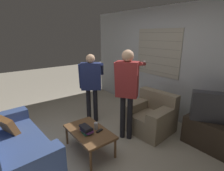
% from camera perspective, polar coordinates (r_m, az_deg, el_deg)
% --- Properties ---
extents(ground_plane, '(16.00, 16.00, 0.00)m').
position_cam_1_polar(ground_plane, '(3.46, -6.36, -18.07)').
color(ground_plane, '#B2A893').
extents(wall_back, '(5.20, 0.08, 2.55)m').
position_cam_1_polar(wall_back, '(4.31, 16.76, 6.87)').
color(wall_back, '#ADB2B7').
rests_on(wall_back, ground_plane).
extents(couch_blue, '(1.80, 1.00, 0.80)m').
position_cam_1_polar(couch_blue, '(3.18, -30.70, -17.52)').
color(couch_blue, '#384C7F').
rests_on(couch_blue, ground_plane).
extents(armchair_beige, '(0.93, 0.86, 0.79)m').
position_cam_1_polar(armchair_beige, '(3.78, 12.47, -9.69)').
color(armchair_beige, gray).
rests_on(armchair_beige, ground_plane).
extents(coffee_table, '(0.92, 0.54, 0.39)m').
position_cam_1_polar(coffee_table, '(3.09, -7.46, -15.02)').
color(coffee_table, brown).
rests_on(coffee_table, ground_plane).
extents(tv_stand, '(0.93, 0.51, 0.52)m').
position_cam_1_polar(tv_stand, '(3.64, 30.29, -13.71)').
color(tv_stand, '#33281E').
rests_on(tv_stand, ground_plane).
extents(tv, '(0.83, 0.62, 0.51)m').
position_cam_1_polar(tv, '(3.44, 31.53, -6.19)').
color(tv, '#2D2D33').
rests_on(tv, tv_stand).
extents(person_left_standing, '(0.49, 0.74, 1.55)m').
position_cam_1_polar(person_left_standing, '(3.84, -6.78, 1.62)').
color(person_left_standing, black).
rests_on(person_left_standing, ground_plane).
extents(person_right_standing, '(0.49, 0.84, 1.70)m').
position_cam_1_polar(person_right_standing, '(3.15, 4.98, 0.30)').
color(person_right_standing, black).
rests_on(person_right_standing, ground_plane).
extents(book_stack, '(0.25, 0.16, 0.12)m').
position_cam_1_polar(book_stack, '(2.98, -8.41, -14.04)').
color(book_stack, '#33754C').
rests_on(book_stack, coffee_table).
extents(soda_can, '(0.07, 0.07, 0.13)m').
position_cam_1_polar(soda_can, '(3.06, -5.25, -13.02)').
color(soda_can, silver).
rests_on(soda_can, coffee_table).
extents(spare_remote, '(0.07, 0.14, 0.02)m').
position_cam_1_polar(spare_remote, '(3.03, -4.10, -14.52)').
color(spare_remote, black).
rests_on(spare_remote, coffee_table).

